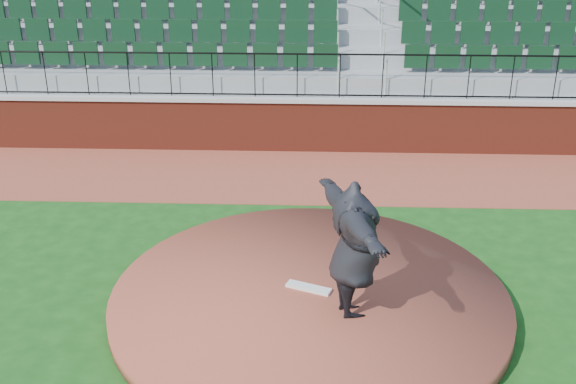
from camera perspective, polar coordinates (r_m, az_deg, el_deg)
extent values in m
plane|color=#154714|center=(10.44, -0.32, -9.89)|extent=(90.00, 90.00, 0.00)
cube|color=brown|center=(15.23, 0.56, 1.44)|extent=(34.00, 3.20, 0.01)
cube|color=maroon|center=(16.52, 0.74, 5.46)|extent=(34.00, 0.35, 1.20)
cube|color=#B7B7B7|center=(16.33, 0.75, 7.62)|extent=(34.00, 0.45, 0.10)
cylinder|color=brown|center=(10.54, 1.78, -8.75)|extent=(5.91, 5.91, 0.25)
cube|color=white|center=(10.53, 1.70, -7.83)|extent=(0.70, 0.41, 0.05)
imported|color=black|center=(9.52, 5.48, -4.72)|extent=(1.32, 2.58, 2.03)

